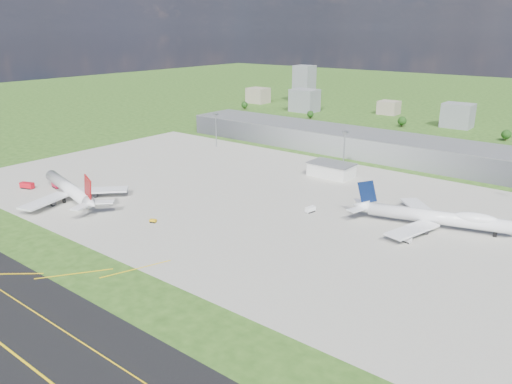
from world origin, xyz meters
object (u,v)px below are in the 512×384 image
Objects in this scene: airliner_red_twin at (70,190)px; tug_yellow at (153,221)px; van_white_near at (310,210)px; crash_tender at (56,185)px; fire_truck at (27,186)px; van_white_far at (407,240)px; airliner_blue_quad at (437,217)px.

tug_yellow is (60.39, 5.02, -4.60)m from airliner_red_twin.
airliner_red_twin is at bearing 131.39° from van_white_near.
fire_truck is at bearing -125.91° from crash_tender.
crash_tender is at bearing -155.32° from van_white_far.
airliner_red_twin is at bearing -169.44° from airliner_blue_quad.
tug_yellow is (85.41, -1.12, -0.81)m from crash_tender.
airliner_red_twin is 127.75m from van_white_near.
van_white_far is at bearing -84.22° from van_white_near.
airliner_blue_quad is at bearing 11.07° from tug_yellow.
van_white_far is at bearing -3.68° from fire_truck.
airliner_blue_quad is at bearing 89.30° from van_white_far.
fire_truck is at bearing 21.83° from airliner_red_twin.
airliner_red_twin is 20.72× the size of tug_yellow.
airliner_blue_quad reaches higher than fire_truck.
van_white_near is at bearing -176.63° from van_white_far.
van_white_near reaches higher than tug_yellow.
airliner_blue_quad reaches higher than crash_tender.
airliner_red_twin is 60.77m from tug_yellow.
airliner_red_twin is 1.00× the size of airliner_blue_quad.
airliner_red_twin is 185.97m from airliner_blue_quad.
van_white_near is 1.32× the size of van_white_far.
van_white_near is at bearing 32.32° from crash_tender.
airliner_red_twin is 16.28× the size of van_white_far.
van_white_far reaches higher than tug_yellow.
airliner_red_twin reaches higher than tug_yellow.
airliner_blue_quad is 20.63× the size of tug_yellow.
airliner_blue_quad is 8.49× the size of fire_truck.
van_white_far is (199.68, 62.19, -0.64)m from fire_truck.
airliner_blue_quad is (167.54, 80.72, -0.04)m from airliner_red_twin.
airliner_blue_quad is at bearing -60.50° from van_white_near.
airliner_blue_quad is 10.88× the size of crash_tender.
airliner_red_twin is 10.93× the size of crash_tender.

